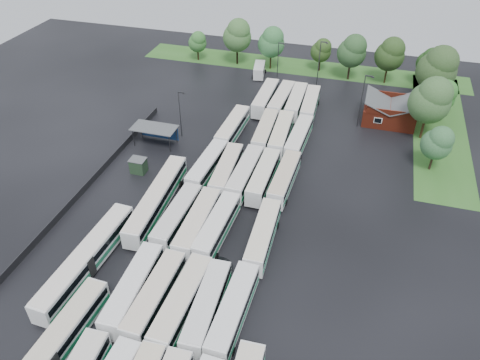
# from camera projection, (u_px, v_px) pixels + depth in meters

# --- Properties ---
(ground) EXTENTS (160.00, 160.00, 0.00)m
(ground) POSITION_uv_depth(u_px,v_px,m) (203.00, 240.00, 66.82)
(ground) COLOR black
(ground) RESTS_ON ground
(brick_building) EXTENTS (10.07, 8.60, 5.39)m
(brick_building) POSITION_uv_depth(u_px,v_px,m) (389.00, 113.00, 93.19)
(brick_building) COLOR maroon
(brick_building) RESTS_ON ground
(wash_shed) EXTENTS (8.20, 4.20, 3.58)m
(wash_shed) POSITION_uv_depth(u_px,v_px,m) (155.00, 129.00, 85.89)
(wash_shed) COLOR #2D2D30
(wash_shed) RESTS_ON ground
(utility_hut) EXTENTS (2.70, 2.20, 2.62)m
(utility_hut) POSITION_uv_depth(u_px,v_px,m) (138.00, 166.00, 79.40)
(utility_hut) COLOR #1E351F
(utility_hut) RESTS_ON ground
(grass_strip_north) EXTENTS (80.00, 10.00, 0.01)m
(grass_strip_north) POSITION_uv_depth(u_px,v_px,m) (300.00, 67.00, 116.25)
(grass_strip_north) COLOR #316623
(grass_strip_north) RESTS_ON ground
(grass_strip_east) EXTENTS (10.00, 50.00, 0.01)m
(grass_strip_east) POSITION_uv_depth(u_px,v_px,m) (440.00, 128.00, 92.06)
(grass_strip_east) COLOR #316623
(grass_strip_east) RESTS_ON ground
(west_fence) EXTENTS (0.10, 50.00, 1.20)m
(west_fence) POSITION_uv_depth(u_px,v_px,m) (94.00, 178.00, 77.65)
(west_fence) COLOR #2D2D30
(west_fence) RESTS_ON ground
(bus_r1c0) EXTENTS (3.28, 13.25, 3.66)m
(bus_r1c0) POSITION_uv_depth(u_px,v_px,m) (133.00, 289.00, 57.04)
(bus_r1c0) COLOR white
(bus_r1c0) RESTS_ON ground
(bus_r1c1) EXTENTS (2.92, 12.96, 3.60)m
(bus_r1c1) POSITION_uv_depth(u_px,v_px,m) (155.00, 296.00, 56.19)
(bus_r1c1) COLOR white
(bus_r1c1) RESTS_ON ground
(bus_r1c2) EXTENTS (3.18, 13.31, 3.68)m
(bus_r1c2) POSITION_uv_depth(u_px,v_px,m) (182.00, 302.00, 55.39)
(bus_r1c2) COLOR white
(bus_r1c2) RESTS_ON ground
(bus_r1c3) EXTENTS (3.24, 12.75, 3.52)m
(bus_r1c3) POSITION_uv_depth(u_px,v_px,m) (207.00, 307.00, 54.95)
(bus_r1c3) COLOR white
(bus_r1c3) RESTS_ON ground
(bus_r1c4) EXTENTS (2.97, 13.03, 3.61)m
(bus_r1c4) POSITION_uv_depth(u_px,v_px,m) (233.00, 311.00, 54.43)
(bus_r1c4) COLOR white
(bus_r1c4) RESTS_ON ground
(bus_r2c0) EXTENTS (3.04, 12.85, 3.56)m
(bus_r2c0) POSITION_uv_depth(u_px,v_px,m) (177.00, 217.00, 67.84)
(bus_r2c0) COLOR white
(bus_r2c0) RESTS_ON ground
(bus_r2c1) EXTENTS (2.92, 13.25, 3.68)m
(bus_r2c1) POSITION_uv_depth(u_px,v_px,m) (198.00, 223.00, 66.57)
(bus_r2c1) COLOR white
(bus_r2c1) RESTS_ON ground
(bus_r2c2) EXTENTS (3.16, 12.92, 3.57)m
(bus_r2c2) POSITION_uv_depth(u_px,v_px,m) (217.00, 227.00, 66.09)
(bus_r2c2) COLOR white
(bus_r2c2) RESTS_ON ground
(bus_r2c4) EXTENTS (3.18, 12.96, 3.58)m
(bus_r2c4) POSITION_uv_depth(u_px,v_px,m) (263.00, 235.00, 64.66)
(bus_r2c4) COLOR white
(bus_r2c4) RESTS_ON ground
(bus_r3c0) EXTENTS (3.33, 12.81, 3.53)m
(bus_r3c0) POSITION_uv_depth(u_px,v_px,m) (207.00, 166.00, 78.27)
(bus_r3c0) COLOR white
(bus_r3c0) RESTS_ON ground
(bus_r3c1) EXTENTS (3.31, 12.87, 3.55)m
(bus_r3c1) POSITION_uv_depth(u_px,v_px,m) (226.00, 171.00, 77.13)
(bus_r3c1) COLOR white
(bus_r3c1) RESTS_ON ground
(bus_r3c2) EXTENTS (3.00, 13.06, 3.62)m
(bus_r3c2) POSITION_uv_depth(u_px,v_px,m) (245.00, 173.00, 76.46)
(bus_r3c2) COLOR white
(bus_r3c2) RESTS_ON ground
(bus_r3c3) EXTENTS (2.83, 12.81, 3.56)m
(bus_r3c3) POSITION_uv_depth(u_px,v_px,m) (263.00, 177.00, 75.78)
(bus_r3c3) COLOR white
(bus_r3c3) RESTS_ON ground
(bus_r3c4) EXTENTS (3.07, 12.82, 3.55)m
(bus_r3c4) POSITION_uv_depth(u_px,v_px,m) (284.00, 179.00, 75.32)
(bus_r3c4) COLOR white
(bus_r3c4) RESTS_ON ground
(bus_r4c0) EXTENTS (3.12, 13.06, 3.62)m
(bus_r4c0) POSITION_uv_depth(u_px,v_px,m) (233.00, 128.00, 88.29)
(bus_r4c0) COLOR white
(bus_r4c0) RESTS_ON ground
(bus_r4c2) EXTENTS (3.18, 12.81, 3.54)m
(bus_r4c2) POSITION_uv_depth(u_px,v_px,m) (265.00, 131.00, 87.25)
(bus_r4c2) COLOR white
(bus_r4c2) RESTS_ON ground
(bus_r4c3) EXTENTS (3.30, 13.17, 3.64)m
(bus_r4c3) POSITION_uv_depth(u_px,v_px,m) (281.00, 134.00, 86.34)
(bus_r4c3) COLOR white
(bus_r4c3) RESTS_ON ground
(bus_r4c4) EXTENTS (3.18, 12.83, 3.55)m
(bus_r4c4) POSITION_uv_depth(u_px,v_px,m) (299.00, 138.00, 85.38)
(bus_r4c4) COLOR white
(bus_r4c4) RESTS_ON ground
(bus_r5c1) EXTENTS (2.88, 13.28, 3.69)m
(bus_r5c1) POSITION_uv_depth(u_px,v_px,m) (265.00, 98.00, 98.07)
(bus_r5c1) COLOR white
(bus_r5c1) RESTS_ON ground
(bus_r5c2) EXTENTS (3.26, 13.15, 3.63)m
(bus_r5c2) POSITION_uv_depth(u_px,v_px,m) (281.00, 100.00, 97.49)
(bus_r5c2) COLOR white
(bus_r5c2) RESTS_ON ground
(bus_r5c3) EXTENTS (2.99, 12.97, 3.60)m
(bus_r5c3) POSITION_uv_depth(u_px,v_px,m) (296.00, 102.00, 96.80)
(bus_r5c3) COLOR white
(bus_r5c3) RESTS_ON ground
(bus_r5c4) EXTENTS (3.21, 12.78, 3.53)m
(bus_r5c4) POSITION_uv_depth(u_px,v_px,m) (310.00, 105.00, 95.90)
(bus_r5c4) COLOR white
(bus_r5c4) RESTS_ON ground
(artic_bus_west_a) EXTENTS (3.60, 19.08, 3.52)m
(artic_bus_west_a) POSITION_uv_depth(u_px,v_px,m) (51.00, 353.00, 50.07)
(artic_bus_west_a) COLOR white
(artic_bus_west_a) RESTS_ON ground
(artic_bus_west_b) EXTENTS (3.63, 19.57, 3.61)m
(artic_bus_west_b) POSITION_uv_depth(u_px,v_px,m) (157.00, 199.00, 71.08)
(artic_bus_west_b) COLOR white
(artic_bus_west_b) RESTS_ON ground
(artic_bus_west_c) EXTENTS (3.65, 19.79, 3.65)m
(artic_bus_west_c) POSITION_uv_depth(u_px,v_px,m) (87.00, 259.00, 60.98)
(artic_bus_west_c) COLOR white
(artic_bus_west_c) RESTS_ON ground
(minibus) EXTENTS (3.36, 6.67, 2.78)m
(minibus) POSITION_uv_depth(u_px,v_px,m) (259.00, 70.00, 110.97)
(minibus) COLOR silver
(minibus) RESTS_ON ground
(tree_north_0) EXTENTS (4.54, 4.54, 7.52)m
(tree_north_0) POSITION_uv_depth(u_px,v_px,m) (198.00, 42.00, 116.83)
(tree_north_0) COLOR #311C11
(tree_north_0) RESTS_ON ground
(tree_north_1) EXTENTS (6.95, 6.95, 11.51)m
(tree_north_1) POSITION_uv_depth(u_px,v_px,m) (238.00, 35.00, 113.24)
(tree_north_1) COLOR black
(tree_north_1) RESTS_ON ground
(tree_north_2) EXTENTS (6.39, 6.39, 10.58)m
(tree_north_2) POSITION_uv_depth(u_px,v_px,m) (272.00, 42.00, 111.19)
(tree_north_2) COLOR #342511
(tree_north_2) RESTS_ON ground
(tree_north_3) EXTENTS (4.91, 4.91, 8.14)m
(tree_north_3) POSITION_uv_depth(u_px,v_px,m) (322.00, 50.00, 111.17)
(tree_north_3) COLOR #302012
(tree_north_3) RESTS_ON ground
(tree_north_4) EXTENTS (6.60, 6.60, 10.93)m
(tree_north_4) POSITION_uv_depth(u_px,v_px,m) (353.00, 51.00, 106.08)
(tree_north_4) COLOR #2E2317
(tree_north_4) RESTS_ON ground
(tree_north_5) EXTENTS (6.62, 6.62, 10.96)m
(tree_north_5) POSITION_uv_depth(u_px,v_px,m) (391.00, 54.00, 104.52)
(tree_north_5) COLOR #392312
(tree_north_5) RESTS_ON ground
(tree_north_6) EXTENTS (5.57, 5.57, 9.23)m
(tree_north_6) POSITION_uv_depth(u_px,v_px,m) (435.00, 63.00, 103.28)
(tree_north_6) COLOR black
(tree_north_6) RESTS_ON ground
(tree_east_0) EXTENTS (5.16, 5.16, 8.55)m
(tree_east_0) POSITION_uv_depth(u_px,v_px,m) (438.00, 143.00, 77.46)
(tree_east_0) COLOR #322219
(tree_east_0) RESTS_ON ground
(tree_east_1) EXTENTS (7.58, 7.58, 12.56)m
(tree_east_1) POSITION_uv_depth(u_px,v_px,m) (431.00, 100.00, 84.24)
(tree_east_1) COLOR #3B2614
(tree_east_1) RESTS_ON ground
(tree_east_2) EXTENTS (5.62, 5.59, 9.26)m
(tree_east_2) POSITION_uv_depth(u_px,v_px,m) (442.00, 95.00, 90.41)
(tree_east_2) COLOR black
(tree_east_2) RESTS_ON ground
(tree_east_3) EXTENTS (8.07, 8.07, 13.37)m
(tree_east_3) POSITION_uv_depth(u_px,v_px,m) (438.00, 68.00, 94.33)
(tree_east_3) COLOR black
(tree_east_3) RESTS_ON ground
(tree_east_4) EXTENTS (5.47, 5.47, 9.07)m
(tree_east_4) POSITION_uv_depth(u_px,v_px,m) (430.00, 62.00, 104.08)
(tree_east_4) COLOR black
(tree_east_4) RESTS_ON ground
(lamp_post_ne) EXTENTS (1.67, 0.33, 10.86)m
(lamp_post_ne) POSITION_uv_depth(u_px,v_px,m) (363.00, 98.00, 88.83)
(lamp_post_ne) COLOR #2D2D30
(lamp_post_ne) RESTS_ON ground
(lamp_post_nw) EXTENTS (1.43, 0.28, 9.29)m
(lamp_post_nw) POSITION_uv_depth(u_px,v_px,m) (180.00, 111.00, 86.50)
(lamp_post_nw) COLOR #2D2D30
(lamp_post_nw) RESTS_ON ground
(lamp_post_back_w) EXTENTS (1.48, 0.29, 9.59)m
(lamp_post_back_w) POSITION_uv_depth(u_px,v_px,m) (278.00, 60.00, 105.43)
(lamp_post_back_w) COLOR #2D2D30
(lamp_post_back_w) RESTS_ON ground
(lamp_post_back_e) EXTENTS (1.67, 0.33, 10.83)m
(lamp_post_back_e) POSITION_uv_depth(u_px,v_px,m) (320.00, 62.00, 102.90)
(lamp_post_back_e) COLOR #2D2D30
(lamp_post_back_e) RESTS_ON ground
(puddle_2) EXTENTS (4.87, 4.87, 0.01)m
(puddle_2) POSITION_uv_depth(u_px,v_px,m) (170.00, 216.00, 71.00)
(puddle_2) COLOR black
(puddle_2) RESTS_ON ground
(puddle_3) EXTENTS (4.40, 4.40, 0.01)m
(puddle_3) POSITION_uv_depth(u_px,v_px,m) (217.00, 268.00, 62.42)
(puddle_3) COLOR black
(puddle_3) RESTS_ON ground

